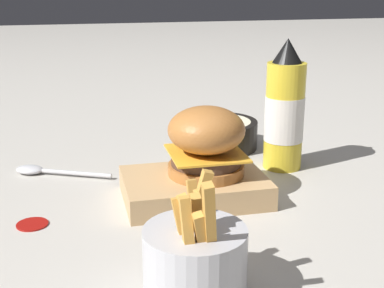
% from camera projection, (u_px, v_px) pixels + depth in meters
% --- Properties ---
extents(ground_plane, '(6.00, 6.00, 0.00)m').
position_uv_depth(ground_plane, '(186.00, 185.00, 0.85)').
color(ground_plane, '#B7B2A8').
extents(serving_board, '(0.21, 0.14, 0.04)m').
position_uv_depth(serving_board, '(192.00, 188.00, 0.79)').
color(serving_board, tan).
rests_on(serving_board, ground_plane).
extents(burger, '(0.11, 0.11, 0.10)m').
position_uv_depth(burger, '(206.00, 141.00, 0.78)').
color(burger, '#AD6B33').
rests_on(burger, serving_board).
extents(ketchup_bottle, '(0.07, 0.07, 0.22)m').
position_uv_depth(ketchup_bottle, '(284.00, 112.00, 0.90)').
color(ketchup_bottle, yellow).
rests_on(ketchup_bottle, ground_plane).
extents(fries_basket, '(0.11, 0.11, 0.14)m').
position_uv_depth(fries_basket, '(195.00, 261.00, 0.54)').
color(fries_basket, '#B7B7BC').
rests_on(fries_basket, ground_plane).
extents(side_bowl, '(0.15, 0.15, 0.05)m').
position_uv_depth(side_bowl, '(219.00, 133.00, 1.03)').
color(side_bowl, black).
rests_on(side_bowl, ground_plane).
extents(spoon, '(0.16, 0.09, 0.01)m').
position_uv_depth(spoon, '(40.00, 170.00, 0.89)').
color(spoon, silver).
rests_on(spoon, ground_plane).
extents(ketchup_puddle, '(0.04, 0.04, 0.00)m').
position_uv_depth(ketchup_puddle, '(32.00, 224.00, 0.71)').
color(ketchup_puddle, '#9E140F').
rests_on(ketchup_puddle, ground_plane).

